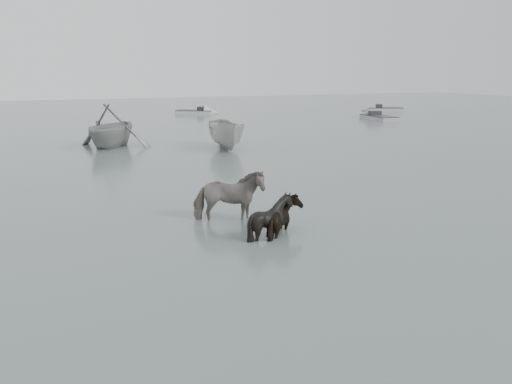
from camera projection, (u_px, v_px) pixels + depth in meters
ground at (264, 225)px, 14.31m from camera, size 140.00×140.00×0.00m
pony_pinto at (229, 192)px, 14.52m from camera, size 2.29×1.57×1.77m
pony_dark at (286, 209)px, 13.42m from camera, size 1.52×1.65×1.36m
pony_black at (271, 210)px, 13.23m from camera, size 1.64×1.56×1.44m
rowboat_trail at (111, 124)px, 28.77m from camera, size 6.36×6.54×2.63m
boat_small at (226, 133)px, 28.09m from camera, size 2.31×4.78×1.78m
skiff_port at (379, 116)px, 44.86m from camera, size 2.02×5.75×0.75m
skiff_mid at (195, 110)px, 51.08m from camera, size 5.26×3.96×0.75m
skiff_star at (384, 108)px, 54.71m from camera, size 5.41×3.35×0.75m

